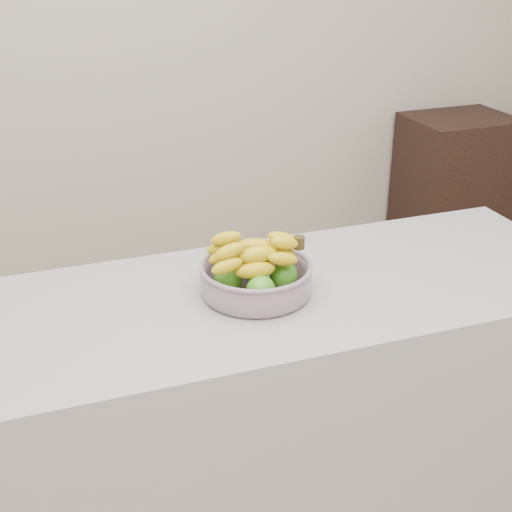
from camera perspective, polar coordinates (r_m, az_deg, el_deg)
The scene contains 3 objects.
counter at distance 1.93m, azimuth -3.73°, elevation -15.47°, with size 2.00×0.60×0.90m, color #A5A5AD.
cabinet at distance 3.67m, azimuth 15.34°, elevation 4.03°, with size 0.49×0.39×0.88m, color black.
fruit_bowl at distance 1.69m, azimuth -0.02°, elevation -1.58°, with size 0.27×0.27×0.14m.
Camera 1 is at (-0.38, -1.01, 1.71)m, focal length 50.00 mm.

